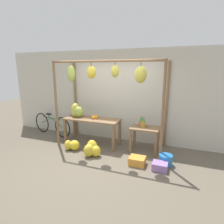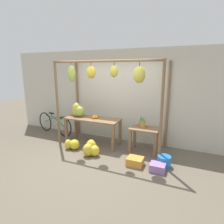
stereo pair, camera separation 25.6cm
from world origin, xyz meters
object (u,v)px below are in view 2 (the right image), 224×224
object	(u,v)px
orange_pile	(95,117)
fruit_crate_purple	(158,167)
pineapple_cluster	(142,123)
banana_pile_ground_left	(72,144)
fruit_crate_white	(135,161)
parked_bicycle	(54,124)
banana_pile_on_table	(78,110)
blue_bucket	(164,161)
banana_pile_ground_right	(91,149)

from	to	relation	value
orange_pile	fruit_crate_purple	world-z (taller)	orange_pile
pineapple_cluster	banana_pile_ground_left	size ratio (longest dim) A/B	0.63
orange_pile	pineapple_cluster	bearing A→B (deg)	1.84
pineapple_cluster	fruit_crate_purple	bearing A→B (deg)	-55.78
fruit_crate_white	parked_bicycle	xyz separation A→B (m)	(-3.24, 1.00, 0.27)
fruit_crate_white	parked_bicycle	bearing A→B (deg)	162.79
banana_pile_on_table	fruit_crate_purple	world-z (taller)	banana_pile_on_table
pineapple_cluster	fruit_crate_white	size ratio (longest dim) A/B	0.78
banana_pile_on_table	banana_pile_ground_left	distance (m)	1.08
banana_pile_ground_left	fruit_crate_white	world-z (taller)	banana_pile_ground_left
parked_bicycle	pineapple_cluster	bearing A→B (deg)	-2.68
fruit_crate_white	orange_pile	bearing A→B (deg)	151.50
fruit_crate_purple	blue_bucket	bearing A→B (deg)	71.13
banana_pile_on_table	pineapple_cluster	size ratio (longest dim) A/B	1.70
banana_pile_ground_right	blue_bucket	distance (m)	1.86
orange_pile	fruit_crate_white	distance (m)	1.86
pineapple_cluster	parked_bicycle	size ratio (longest dim) A/B	0.17
parked_bicycle	fruit_crate_purple	bearing A→B (deg)	-15.56
banana_pile_on_table	banana_pile_ground_left	bearing A→B (deg)	-72.11
banana_pile_on_table	orange_pile	xyz separation A→B (m)	(0.61, 0.01, -0.15)
banana_pile_ground_right	parked_bicycle	bearing A→B (deg)	154.47
banana_pile_ground_right	fruit_crate_white	distance (m)	1.22
orange_pile	fruit_crate_white	bearing A→B (deg)	-28.50
banana_pile_on_table	pineapple_cluster	bearing A→B (deg)	1.50
blue_bucket	fruit_crate_purple	bearing A→B (deg)	-108.87
fruit_crate_white	fruit_crate_purple	distance (m)	0.53
fruit_crate_purple	orange_pile	bearing A→B (deg)	157.04
orange_pile	pineapple_cluster	size ratio (longest dim) A/B	0.88
banana_pile_ground_right	fruit_crate_white	xyz separation A→B (m)	(1.22, -0.04, -0.08)
banana_pile_ground_right	fruit_crate_white	world-z (taller)	banana_pile_ground_right
banana_pile_ground_right	parked_bicycle	size ratio (longest dim) A/B	0.29
banana_pile_ground_left	banana_pile_on_table	bearing A→B (deg)	107.89
blue_bucket	fruit_crate_purple	distance (m)	0.30
banana_pile_on_table	parked_bicycle	distance (m)	1.31
pineapple_cluster	blue_bucket	world-z (taller)	pineapple_cluster
banana_pile_on_table	banana_pile_ground_left	size ratio (longest dim) A/B	1.07
banana_pile_ground_right	fruit_crate_white	bearing A→B (deg)	-1.71
orange_pile	parked_bicycle	distance (m)	1.82
orange_pile	fruit_crate_white	size ratio (longest dim) A/B	0.69
banana_pile_ground_left	banana_pile_ground_right	xyz separation A→B (m)	(0.68, -0.12, 0.04)
parked_bicycle	fruit_crate_purple	distance (m)	3.93
pineapple_cluster	orange_pile	bearing A→B (deg)	-178.16
orange_pile	fruit_crate_purple	distance (m)	2.33
banana_pile_ground_left	pineapple_cluster	bearing A→B (deg)	21.15
blue_bucket	banana_pile_on_table	bearing A→B (deg)	168.29
banana_pile_ground_left	parked_bicycle	xyz separation A→B (m)	(-1.35, 0.85, 0.22)
orange_pile	banana_pile_ground_right	xyz separation A→B (m)	(0.28, -0.78, -0.66)
pineapple_cluster	banana_pile_ground_left	xyz separation A→B (m)	(-1.81, -0.70, -0.66)
pineapple_cluster	fruit_crate_purple	world-z (taller)	pineapple_cluster
banana_pile_ground_right	banana_pile_ground_left	bearing A→B (deg)	170.12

